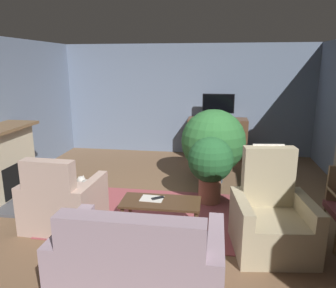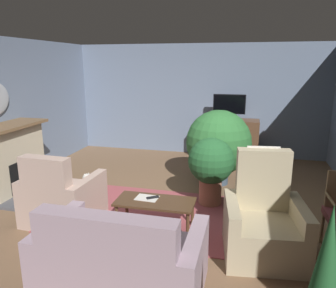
{
  "view_description": "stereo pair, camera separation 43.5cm",
  "coord_description": "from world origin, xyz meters",
  "px_view_note": "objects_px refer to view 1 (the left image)",
  "views": [
    {
      "loc": [
        0.75,
        -4.51,
        2.17
      ],
      "look_at": [
        0.02,
        0.21,
        0.97
      ],
      "focal_mm": 34.59,
      "sensor_mm": 36.0,
      "label": 1
    },
    {
      "loc": [
        1.17,
        -4.43,
        2.17
      ],
      "look_at": [
        0.02,
        0.21,
        0.97
      ],
      "focal_mm": 34.59,
      "sensor_mm": 36.0,
      "label": 2
    }
  ],
  "objects_px": {
    "fireplace": "(3,164)",
    "armchair_in_far_corner": "(63,203)",
    "cat": "(87,185)",
    "armchair_angled_to_table": "(271,220)",
    "television": "(218,106)",
    "sofa_floral": "(140,264)",
    "coffee_table": "(161,204)",
    "tv_remote": "(157,198)",
    "potted_plant_on_hearth_side": "(213,142)",
    "potted_plant_leafy_by_curtain": "(210,163)",
    "tv_cabinet": "(217,139)",
    "folded_newspaper": "(152,199)"
  },
  "relations": [
    {
      "from": "fireplace",
      "to": "armchair_in_far_corner",
      "type": "relative_size",
      "value": 1.37
    },
    {
      "from": "fireplace",
      "to": "cat",
      "type": "xyz_separation_m",
      "value": [
        1.24,
        0.44,
        -0.45
      ]
    },
    {
      "from": "fireplace",
      "to": "armchair_angled_to_table",
      "type": "xyz_separation_m",
      "value": [
        4.12,
        -0.94,
        -0.2
      ]
    },
    {
      "from": "armchair_in_far_corner",
      "to": "fireplace",
      "type": "bearing_deg",
      "value": 151.01
    },
    {
      "from": "armchair_angled_to_table",
      "to": "cat",
      "type": "distance_m",
      "value": 3.2
    },
    {
      "from": "television",
      "to": "sofa_floral",
      "type": "relative_size",
      "value": 0.46
    },
    {
      "from": "television",
      "to": "coffee_table",
      "type": "bearing_deg",
      "value": -101.34
    },
    {
      "from": "television",
      "to": "tv_remote",
      "type": "distance_m",
      "value": 3.66
    },
    {
      "from": "potted_plant_on_hearth_side",
      "to": "potted_plant_leafy_by_curtain",
      "type": "bearing_deg",
      "value": -91.43
    },
    {
      "from": "tv_cabinet",
      "to": "potted_plant_leafy_by_curtain",
      "type": "xyz_separation_m",
      "value": [
        -0.09,
        -2.62,
        0.21
      ]
    },
    {
      "from": "armchair_in_far_corner",
      "to": "folded_newspaper",
      "type": "bearing_deg",
      "value": 7.3
    },
    {
      "from": "fireplace",
      "to": "sofa_floral",
      "type": "xyz_separation_m",
      "value": [
        2.76,
        -1.94,
        -0.25
      ]
    },
    {
      "from": "cat",
      "to": "armchair_in_far_corner",
      "type": "bearing_deg",
      "value": -81.78
    },
    {
      "from": "fireplace",
      "to": "coffee_table",
      "type": "relative_size",
      "value": 1.33
    },
    {
      "from": "armchair_in_far_corner",
      "to": "tv_remote",
      "type": "bearing_deg",
      "value": 7.4
    },
    {
      "from": "television",
      "to": "armchair_in_far_corner",
      "type": "relative_size",
      "value": 0.7
    },
    {
      "from": "fireplace",
      "to": "armchair_angled_to_table",
      "type": "relative_size",
      "value": 1.16
    },
    {
      "from": "potted_plant_on_hearth_side",
      "to": "television",
      "type": "bearing_deg",
      "value": 87.51
    },
    {
      "from": "tv_cabinet",
      "to": "cat",
      "type": "height_order",
      "value": "tv_cabinet"
    },
    {
      "from": "tv_remote",
      "to": "potted_plant_leafy_by_curtain",
      "type": "distance_m",
      "value": 1.16
    },
    {
      "from": "tv_cabinet",
      "to": "potted_plant_leafy_by_curtain",
      "type": "relative_size",
      "value": 1.27
    },
    {
      "from": "television",
      "to": "coffee_table",
      "type": "xyz_separation_m",
      "value": [
        -0.71,
        -3.55,
        -0.87
      ]
    },
    {
      "from": "fireplace",
      "to": "armchair_in_far_corner",
      "type": "xyz_separation_m",
      "value": [
        1.42,
        -0.78,
        -0.23
      ]
    },
    {
      "from": "tv_cabinet",
      "to": "potted_plant_on_hearth_side",
      "type": "relative_size",
      "value": 0.99
    },
    {
      "from": "tv_remote",
      "to": "sofa_floral",
      "type": "height_order",
      "value": "sofa_floral"
    },
    {
      "from": "coffee_table",
      "to": "potted_plant_leafy_by_curtain",
      "type": "height_order",
      "value": "potted_plant_leafy_by_curtain"
    },
    {
      "from": "tv_remote",
      "to": "folded_newspaper",
      "type": "bearing_deg",
      "value": 153.04
    },
    {
      "from": "sofa_floral",
      "to": "cat",
      "type": "height_order",
      "value": "sofa_floral"
    },
    {
      "from": "tv_remote",
      "to": "potted_plant_leafy_by_curtain",
      "type": "height_order",
      "value": "potted_plant_leafy_by_curtain"
    },
    {
      "from": "potted_plant_on_hearth_side",
      "to": "cat",
      "type": "relative_size",
      "value": 2.38
    },
    {
      "from": "sofa_floral",
      "to": "potted_plant_on_hearth_side",
      "type": "bearing_deg",
      "value": 78.91
    },
    {
      "from": "sofa_floral",
      "to": "armchair_angled_to_table",
      "type": "distance_m",
      "value": 1.69
    },
    {
      "from": "armchair_angled_to_table",
      "to": "potted_plant_leafy_by_curtain",
      "type": "height_order",
      "value": "armchair_angled_to_table"
    },
    {
      "from": "tv_cabinet",
      "to": "armchair_in_far_corner",
      "type": "bearing_deg",
      "value": -118.85
    },
    {
      "from": "potted_plant_leafy_by_curtain",
      "to": "potted_plant_on_hearth_side",
      "type": "xyz_separation_m",
      "value": [
        0.02,
        0.94,
        0.11
      ]
    },
    {
      "from": "folded_newspaper",
      "to": "potted_plant_on_hearth_side",
      "type": "xyz_separation_m",
      "value": [
        0.77,
        1.87,
        0.35
      ]
    },
    {
      "from": "armchair_in_far_corner",
      "to": "potted_plant_on_hearth_side",
      "type": "distance_m",
      "value": 2.86
    },
    {
      "from": "television",
      "to": "potted_plant_on_hearth_side",
      "type": "distance_m",
      "value": 1.69
    },
    {
      "from": "fireplace",
      "to": "television",
      "type": "bearing_deg",
      "value": 39.64
    },
    {
      "from": "tv_cabinet",
      "to": "television",
      "type": "relative_size",
      "value": 1.9
    },
    {
      "from": "coffee_table",
      "to": "potted_plant_leafy_by_curtain",
      "type": "bearing_deg",
      "value": 57.89
    },
    {
      "from": "armchair_in_far_corner",
      "to": "potted_plant_leafy_by_curtain",
      "type": "relative_size",
      "value": 0.96
    },
    {
      "from": "tv_cabinet",
      "to": "folded_newspaper",
      "type": "distance_m",
      "value": 3.64
    },
    {
      "from": "tv_remote",
      "to": "armchair_in_far_corner",
      "type": "relative_size",
      "value": 0.17
    },
    {
      "from": "fireplace",
      "to": "potted_plant_leafy_by_curtain",
      "type": "bearing_deg",
      "value": 5.08
    },
    {
      "from": "folded_newspaper",
      "to": "cat",
      "type": "distance_m",
      "value": 1.77
    },
    {
      "from": "tv_cabinet",
      "to": "coffee_table",
      "type": "distance_m",
      "value": 3.67
    },
    {
      "from": "potted_plant_on_hearth_side",
      "to": "armchair_in_far_corner",
      "type": "bearing_deg",
      "value": -134.15
    },
    {
      "from": "folded_newspaper",
      "to": "potted_plant_on_hearth_side",
      "type": "height_order",
      "value": "potted_plant_on_hearth_side"
    },
    {
      "from": "fireplace",
      "to": "cat",
      "type": "relative_size",
      "value": 2.44
    }
  ]
}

